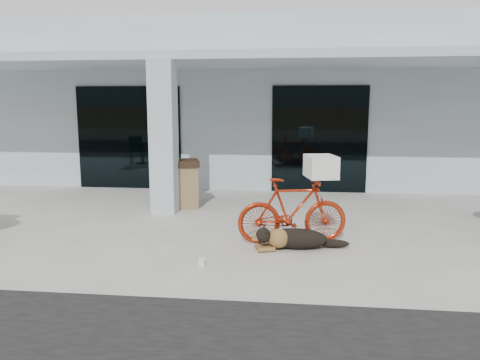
# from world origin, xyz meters

# --- Properties ---
(ground) EXTENTS (80.00, 80.00, 0.00)m
(ground) POSITION_xyz_m (0.00, 0.00, 0.00)
(ground) COLOR beige
(ground) RESTS_ON ground
(building) EXTENTS (22.00, 7.00, 4.50)m
(building) POSITION_xyz_m (0.00, 8.50, 2.25)
(building) COLOR silver
(building) RESTS_ON ground
(storefront_glass_left) EXTENTS (2.80, 0.06, 2.70)m
(storefront_glass_left) POSITION_xyz_m (-3.20, 4.98, 1.35)
(storefront_glass_left) COLOR black
(storefront_glass_left) RESTS_ON ground
(storefront_glass_right) EXTENTS (2.40, 0.06, 2.70)m
(storefront_glass_right) POSITION_xyz_m (1.80, 4.98, 1.35)
(storefront_glass_right) COLOR black
(storefront_glass_right) RESTS_ON ground
(column) EXTENTS (0.50, 0.50, 3.12)m
(column) POSITION_xyz_m (-1.50, 2.30, 1.56)
(column) COLOR silver
(column) RESTS_ON ground
(overhang) EXTENTS (22.00, 2.80, 0.18)m
(overhang) POSITION_xyz_m (0.00, 3.60, 3.21)
(overhang) COLOR silver
(overhang) RESTS_ON column
(bicycle) EXTENTS (1.86, 0.87, 1.08)m
(bicycle) POSITION_xyz_m (1.15, 0.40, 0.54)
(bicycle) COLOR #A7270D
(bicycle) RESTS_ON ground
(laundry_basket) EXTENTS (0.56, 0.68, 0.36)m
(laundry_basket) POSITION_xyz_m (1.59, 0.49, 1.26)
(laundry_basket) COLOR white
(laundry_basket) RESTS_ON bicycle
(dog) EXTENTS (1.20, 0.71, 0.38)m
(dog) POSITION_xyz_m (1.21, 0.07, 0.19)
(dog) COLOR black
(dog) RESTS_ON ground
(cup_near_dog) EXTENTS (0.11, 0.11, 0.11)m
(cup_near_dog) POSITION_xyz_m (-0.11, -0.85, 0.06)
(cup_near_dog) COLOR white
(cup_near_dog) RESTS_ON ground
(trash_receptacle) EXTENTS (0.78, 0.78, 1.05)m
(trash_receptacle) POSITION_xyz_m (-1.20, 2.80, 0.53)
(trash_receptacle) COLOR olive
(trash_receptacle) RESTS_ON ground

